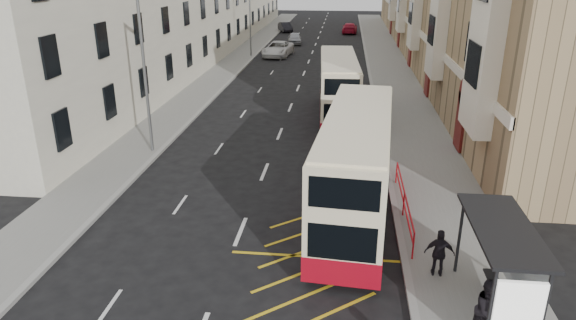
# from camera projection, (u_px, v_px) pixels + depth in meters

# --- Properties ---
(ground) EXTENTS (200.00, 200.00, 0.00)m
(ground) POSITION_uv_depth(u_px,v_px,m) (215.00, 294.00, 15.86)
(ground) COLOR black
(ground) RESTS_ON ground
(pavement_right) EXTENTS (4.00, 120.00, 0.15)m
(pavement_right) POSITION_uv_depth(u_px,v_px,m) (395.00, 84.00, 42.83)
(pavement_right) COLOR slate
(pavement_right) RESTS_ON ground
(pavement_left) EXTENTS (3.00, 120.00, 0.15)m
(pavement_left) POSITION_uv_depth(u_px,v_px,m) (214.00, 80.00, 44.42)
(pavement_left) COLOR slate
(pavement_left) RESTS_ON ground
(kerb_right) EXTENTS (0.25, 120.00, 0.15)m
(kerb_right) POSITION_uv_depth(u_px,v_px,m) (371.00, 84.00, 43.03)
(kerb_right) COLOR gray
(kerb_right) RESTS_ON ground
(kerb_left) EXTENTS (0.25, 120.00, 0.15)m
(kerb_left) POSITION_uv_depth(u_px,v_px,m) (231.00, 80.00, 44.26)
(kerb_left) COLOR gray
(kerb_left) RESTS_ON ground
(road_markings) EXTENTS (10.00, 110.00, 0.01)m
(road_markings) POSITION_uv_depth(u_px,v_px,m) (312.00, 54.00, 57.58)
(road_markings) COLOR silver
(road_markings) RESTS_ON ground
(bus_shelter) EXTENTS (1.65, 4.25, 2.70)m
(bus_shelter) POSITION_uv_depth(u_px,v_px,m) (509.00, 257.00, 13.88)
(bus_shelter) COLOR black
(bus_shelter) RESTS_ON pavement_right
(guard_railing) EXTENTS (0.06, 6.56, 1.01)m
(guard_railing) POSITION_uv_depth(u_px,v_px,m) (404.00, 199.00, 20.25)
(guard_railing) COLOR red
(guard_railing) RESTS_ON pavement_right
(street_lamp_near) EXTENTS (0.93, 0.18, 8.00)m
(street_lamp_near) POSITION_uv_depth(u_px,v_px,m) (145.00, 67.00, 25.97)
(street_lamp_near) COLOR slate
(street_lamp_near) RESTS_ON pavement_left
(street_lamp_far) EXTENTS (0.93, 0.18, 8.00)m
(street_lamp_far) POSITION_uv_depth(u_px,v_px,m) (250.00, 13.00, 53.78)
(street_lamp_far) COLOR slate
(street_lamp_far) RESTS_ON pavement_left
(double_decker_front) EXTENTS (3.35, 10.85, 4.26)m
(double_decker_front) POSITION_uv_depth(u_px,v_px,m) (356.00, 167.00, 19.92)
(double_decker_front) COLOR #FDEEC4
(double_decker_front) RESTS_ON ground
(double_decker_rear) EXTENTS (2.80, 10.10, 3.99)m
(double_decker_rear) POSITION_uv_depth(u_px,v_px,m) (338.00, 88.00, 33.09)
(double_decker_rear) COLOR #FDEEC4
(double_decker_rear) RESTS_ON ground
(pedestrian_mid) EXTENTS (1.10, 1.03, 1.80)m
(pedestrian_mid) POSITION_uv_depth(u_px,v_px,m) (488.00, 310.00, 13.48)
(pedestrian_mid) COLOR black
(pedestrian_mid) RESTS_ON pavement_right
(pedestrian_far) EXTENTS (0.98, 0.49, 1.61)m
(pedestrian_far) POSITION_uv_depth(u_px,v_px,m) (440.00, 253.00, 16.31)
(pedestrian_far) COLOR black
(pedestrian_far) RESTS_ON pavement_right
(white_van) EXTENTS (3.19, 5.92, 1.58)m
(white_van) POSITION_uv_depth(u_px,v_px,m) (278.00, 49.00, 55.63)
(white_van) COLOR white
(white_van) RESTS_ON ground
(car_silver) EXTENTS (2.10, 4.25, 1.39)m
(car_silver) POSITION_uv_depth(u_px,v_px,m) (294.00, 38.00, 64.06)
(car_silver) COLOR #A2A5AA
(car_silver) RESTS_ON ground
(car_dark) EXTENTS (2.73, 4.30, 1.34)m
(car_dark) POSITION_uv_depth(u_px,v_px,m) (285.00, 27.00, 75.37)
(car_dark) COLOR black
(car_dark) RESTS_ON ground
(car_red) EXTENTS (2.21, 5.08, 1.46)m
(car_red) POSITION_uv_depth(u_px,v_px,m) (350.00, 28.00, 73.75)
(car_red) COLOR #AC0E26
(car_red) RESTS_ON ground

